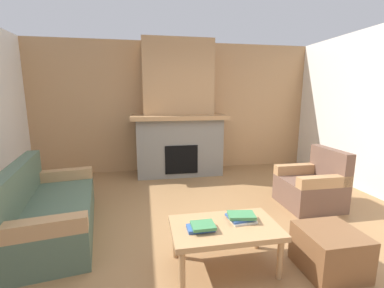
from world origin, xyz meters
The scene contains 9 objects.
ground centered at (0.00, 0.00, 0.00)m, with size 9.00×9.00×0.00m, color olive.
wall_back_wood_panel centered at (0.00, 3.00, 1.35)m, with size 6.00×0.12×2.70m, color tan.
fireplace centered at (0.00, 2.62, 1.16)m, with size 1.90×0.82×2.70m.
couch centered at (-1.83, 0.46, 0.29)m, with size 1.11×1.91×0.85m.
armchair centered at (1.72, 0.62, 0.29)m, with size 0.76×0.76×0.85m.
coffee_table centered at (0.02, -0.50, 0.38)m, with size 1.00×0.60×0.43m.
ottoman centered at (0.97, -0.73, 0.20)m, with size 0.52×0.52×0.40m, color brown.
book_stack_near_edge centered at (-0.21, -0.54, 0.46)m, with size 0.25×0.18×0.06m.
book_stack_center centered at (0.20, -0.44, 0.47)m, with size 0.27×0.24×0.07m.
Camera 1 is at (-0.69, -2.64, 1.62)m, focal length 24.28 mm.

